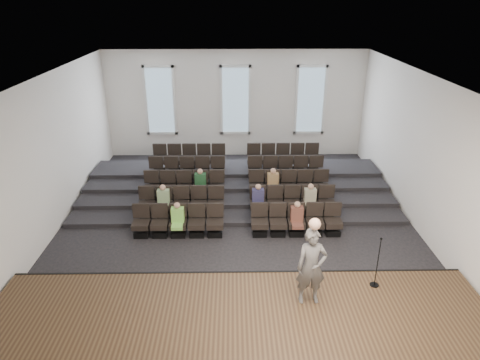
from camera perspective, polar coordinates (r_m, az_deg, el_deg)
name	(u,v)px	position (r m, az deg, el deg)	size (l,w,h in m)	color
ground	(237,226)	(14.68, -0.37, -6.12)	(14.00, 14.00, 0.00)	black
ceiling	(237,78)	(12.94, -0.43, 13.50)	(12.00, 14.00, 0.02)	white
wall_back	(235,104)	(20.33, -0.61, 10.05)	(12.00, 0.04, 5.00)	white
wall_front	(241,305)	(7.47, 0.18, -16.34)	(12.00, 0.04, 5.00)	white
wall_left	(47,158)	(14.84, -24.37, 2.64)	(0.04, 14.00, 5.00)	white
wall_right	(425,156)	(14.93, 23.41, 2.93)	(0.04, 14.00, 5.00)	white
stage	(240,327)	(10.40, -0.06, -19.02)	(11.80, 3.60, 0.50)	#4E3921
stage_lip	(239,280)	(11.76, -0.20, -13.15)	(11.80, 0.06, 0.52)	black
risers	(236,183)	(17.42, -0.49, -0.36)	(11.80, 4.80, 0.60)	black
seating_rows	(237,189)	(15.74, -0.44, -1.17)	(6.80, 4.70, 1.67)	black
windows	(235,100)	(20.22, -0.61, 10.56)	(8.44, 0.10, 3.24)	white
audience	(240,198)	(14.69, 0.00, -2.43)	(5.45, 2.64, 1.10)	#89DB57
speaker	(311,267)	(10.26, 9.50, -11.34)	(0.71, 0.46, 1.94)	#565452
mic_stand	(376,271)	(11.44, 17.71, -11.54)	(0.23, 0.23, 1.40)	black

